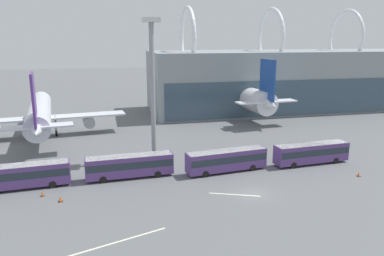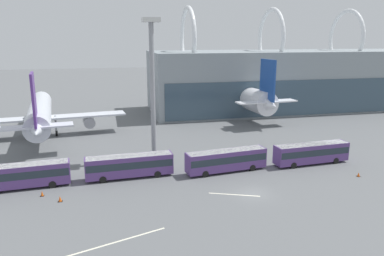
# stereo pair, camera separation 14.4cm
# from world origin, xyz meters

# --- Properties ---
(ground_plane) EXTENTS (440.00, 440.00, 0.00)m
(ground_plane) POSITION_xyz_m (0.00, 0.00, 0.00)
(ground_plane) COLOR slate
(terminal_building) EXTENTS (136.57, 24.34, 28.03)m
(terminal_building) POSITION_xyz_m (62.15, 55.52, 8.56)
(terminal_building) COLOR gray
(terminal_building) RESTS_ON ground_plane
(airliner_at_gate_near) EXTENTS (34.76, 38.33, 14.33)m
(airliner_at_gate_near) POSITION_xyz_m (-31.68, 37.71, 4.73)
(airliner_at_gate_near) COLOR silver
(airliner_at_gate_near) RESTS_ON ground_plane
(airliner_at_gate_far) EXTENTS (35.68, 39.09, 15.31)m
(airliner_at_gate_far) POSITION_xyz_m (16.12, 49.83, 5.28)
(airliner_at_gate_far) COLOR white
(airliner_at_gate_far) RESTS_ON ground_plane
(shuttle_bus_0) EXTENTS (12.77, 3.51, 3.36)m
(shuttle_bus_0) POSITION_xyz_m (-29.92, 8.89, 1.97)
(shuttle_bus_0) COLOR #56387A
(shuttle_bus_0) RESTS_ON ground_plane
(shuttle_bus_1) EXTENTS (12.71, 3.13, 3.36)m
(shuttle_bus_1) POSITION_xyz_m (-15.38, 9.68, 1.97)
(shuttle_bus_1) COLOR #56387A
(shuttle_bus_1) RESTS_ON ground_plane
(shuttle_bus_2) EXTENTS (12.82, 4.02, 3.36)m
(shuttle_bus_2) POSITION_xyz_m (-0.84, 8.84, 1.97)
(shuttle_bus_2) COLOR #56387A
(shuttle_bus_2) RESTS_ON ground_plane
(shuttle_bus_3) EXTENTS (12.75, 3.40, 3.36)m
(shuttle_bus_3) POSITION_xyz_m (13.70, 9.19, 1.97)
(shuttle_bus_3) COLOR #56387A
(shuttle_bus_3) RESTS_ON ground_plane
(floodlight_mast) EXTENTS (2.76, 2.76, 23.02)m
(floodlight_mast) POSITION_xyz_m (-10.74, 17.66, 14.33)
(floodlight_mast) COLOR gray
(floodlight_mast) RESTS_ON ground_plane
(lane_stripe_0) EXTENTS (10.24, 3.65, 0.01)m
(lane_stripe_0) POSITION_xyz_m (-17.88, -8.06, 0.00)
(lane_stripe_0) COLOR silver
(lane_stripe_0) RESTS_ON ground_plane
(lane_stripe_1) EXTENTS (6.28, 2.75, 0.01)m
(lane_stripe_1) POSITION_xyz_m (-2.51, 0.29, 0.00)
(lane_stripe_1) COLOR silver
(lane_stripe_1) RESTS_ON ground_plane
(traffic_cone_0) EXTENTS (0.56, 0.56, 0.74)m
(traffic_cone_0) POSITION_xyz_m (-24.46, 3.25, 0.36)
(traffic_cone_0) COLOR black
(traffic_cone_0) RESTS_ON ground_plane
(traffic_cone_1) EXTENTS (0.54, 0.54, 0.61)m
(traffic_cone_1) POSITION_xyz_m (17.58, 2.40, 0.29)
(traffic_cone_1) COLOR black
(traffic_cone_1) RESTS_ON ground_plane
(traffic_cone_2) EXTENTS (0.47, 0.47, 0.75)m
(traffic_cone_2) POSITION_xyz_m (-26.91, 5.52, 0.37)
(traffic_cone_2) COLOR black
(traffic_cone_2) RESTS_ON ground_plane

